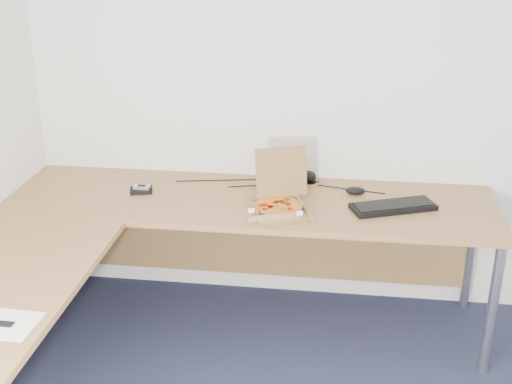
# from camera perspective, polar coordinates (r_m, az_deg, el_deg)

# --- Properties ---
(room_shell) EXTENTS (3.50, 3.50, 2.50)m
(room_shell) POSITION_cam_1_polar(r_m,az_deg,el_deg) (1.87, 8.61, -3.32)
(room_shell) COLOR white
(room_shell) RESTS_ON ground
(desk) EXTENTS (2.50, 2.20, 0.73)m
(desk) POSITION_cam_1_polar(r_m,az_deg,el_deg) (3.08, -7.69, -3.87)
(desk) COLOR #9D7140
(desk) RESTS_ON ground
(pizza_box) EXTENTS (0.27, 0.31, 0.27)m
(pizza_box) POSITION_cam_1_polar(r_m,az_deg,el_deg) (3.25, 1.96, -0.95)
(pizza_box) COLOR #A47744
(pizza_box) RESTS_ON desk
(drinking_glass) EXTENTS (0.07, 0.07, 0.12)m
(drinking_glass) POSITION_cam_1_polar(r_m,az_deg,el_deg) (3.42, 3.24, 0.76)
(drinking_glass) COLOR silver
(drinking_glass) RESTS_ON desk
(keyboard) EXTENTS (0.44, 0.29, 0.03)m
(keyboard) POSITION_cam_1_polar(r_m,az_deg,el_deg) (3.33, 11.79, -1.27)
(keyboard) COLOR black
(keyboard) RESTS_ON desk
(mouse) EXTENTS (0.12, 0.10, 0.04)m
(mouse) POSITION_cam_1_polar(r_m,az_deg,el_deg) (3.48, 8.60, 0.13)
(mouse) COLOR black
(mouse) RESTS_ON desk
(wallet) EXTENTS (0.13, 0.12, 0.02)m
(wallet) POSITION_cam_1_polar(r_m,az_deg,el_deg) (3.52, -9.92, 0.16)
(wallet) COLOR black
(wallet) RESTS_ON desk
(phone) EXTENTS (0.09, 0.05, 0.02)m
(phone) POSITION_cam_1_polar(r_m,az_deg,el_deg) (3.51, -9.87, 0.42)
(phone) COLOR #B2B5BA
(phone) RESTS_ON wallet
(dome_speaker) EXTENTS (0.08, 0.08, 0.07)m
(dome_speaker) POSITION_cam_1_polar(r_m,az_deg,el_deg) (3.60, 4.66, 1.38)
(dome_speaker) COLOR black
(dome_speaker) RESTS_ON desk
(cable_bundle) EXTENTS (0.55, 0.11, 0.01)m
(cable_bundle) POSITION_cam_1_polar(r_m,az_deg,el_deg) (3.56, 1.61, 0.67)
(cable_bundle) COLOR black
(cable_bundle) RESTS_ON desk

